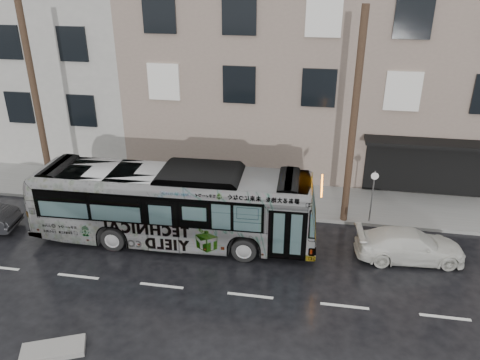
% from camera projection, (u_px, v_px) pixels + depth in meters
% --- Properties ---
extents(ground, '(120.00, 120.00, 0.00)m').
position_uv_depth(ground, '(182.00, 248.00, 18.90)').
color(ground, black).
rests_on(ground, ground).
extents(sidewalk, '(90.00, 3.60, 0.15)m').
position_uv_depth(sidewalk, '(210.00, 194.00, 23.27)').
color(sidewalk, gray).
rests_on(sidewalk, ground).
extents(building_taupe, '(20.00, 12.00, 11.00)m').
position_uv_depth(building_taupe, '(321.00, 59.00, 27.24)').
color(building_taupe, gray).
rests_on(building_taupe, ground).
extents(utility_pole_front, '(0.30, 0.30, 9.00)m').
position_uv_depth(utility_pole_front, '(354.00, 122.00, 18.92)').
color(utility_pole_front, '#402E20').
rests_on(utility_pole_front, sidewalk).
extents(utility_pole_rear, '(0.30, 0.30, 9.00)m').
position_uv_depth(utility_pole_rear, '(37.00, 106.00, 21.12)').
color(utility_pole_rear, '#402E20').
rests_on(utility_pole_rear, sidewalk).
extents(sign_post, '(0.06, 0.06, 2.40)m').
position_uv_depth(sign_post, '(372.00, 197.00, 20.11)').
color(sign_post, slate).
rests_on(sign_post, sidewalk).
extents(bus, '(11.59, 3.01, 3.21)m').
position_uv_depth(bus, '(174.00, 205.00, 18.90)').
color(bus, '#B2B2B2').
rests_on(bus, ground).
extents(white_sedan, '(4.27, 2.07, 1.20)m').
position_uv_depth(white_sedan, '(410.00, 245.00, 18.00)').
color(white_sedan, silver).
rests_on(white_sedan, ground).
extents(slush_pile, '(1.97, 1.45, 0.18)m').
position_uv_depth(slush_pile, '(53.00, 350.00, 13.74)').
color(slush_pile, gray).
rests_on(slush_pile, ground).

